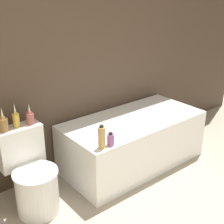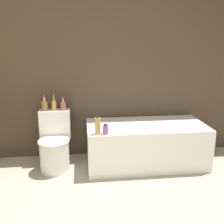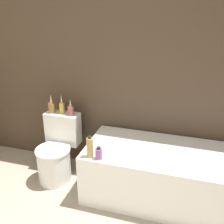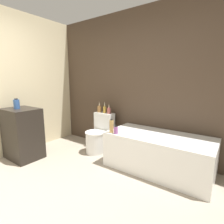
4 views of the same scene
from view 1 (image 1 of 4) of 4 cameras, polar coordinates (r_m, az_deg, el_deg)
The scene contains 8 objects.
wall_back_tiled at distance 3.06m, azimuth -12.14°, elevation 10.64°, with size 6.40×0.06×2.60m.
bathtub at distance 3.49m, azimuth 3.80°, elevation -5.27°, with size 1.56×0.76×0.56m.
toilet at distance 2.91m, azimuth -14.49°, elevation -11.37°, with size 0.40×0.56×0.73m.
vase_gold at distance 2.79m, azimuth -19.26°, elevation -1.92°, with size 0.08×0.08×0.22m.
vase_silver at distance 2.84m, azimuth -17.16°, elevation -1.15°, with size 0.06×0.06×0.23m.
vase_bronze at distance 2.87m, azimuth -14.75°, elevation -0.88°, with size 0.07×0.07×0.19m.
shampoo_bottle_tall at distance 2.73m, azimuth -1.90°, elevation -4.65°, with size 0.06×0.06×0.22m.
shampoo_bottle_short at distance 2.79m, azimuth -0.26°, elevation -5.05°, with size 0.06×0.06×0.13m.
Camera 1 is at (-1.36, -0.42, 1.90)m, focal length 50.00 mm.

